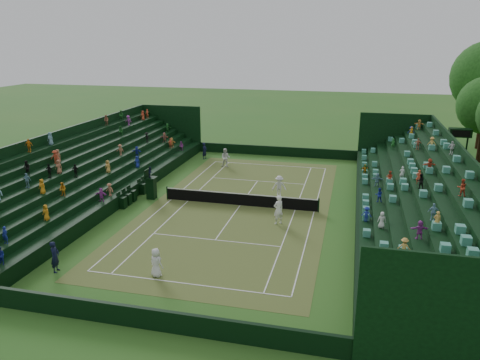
# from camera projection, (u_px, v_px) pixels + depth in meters

# --- Properties ---
(ground) EXTENTS (160.00, 160.00, 0.00)m
(ground) POSITION_uv_depth(u_px,v_px,m) (240.00, 206.00, 34.82)
(ground) COLOR #28611E
(ground) RESTS_ON ground
(court_surface) EXTENTS (12.97, 26.77, 0.01)m
(court_surface) POSITION_uv_depth(u_px,v_px,m) (240.00, 206.00, 34.82)
(court_surface) COLOR #3A6722
(court_surface) RESTS_ON ground
(perimeter_wall_north) EXTENTS (17.17, 0.20, 1.00)m
(perimeter_wall_north) POSITION_uv_depth(u_px,v_px,m) (276.00, 151.00, 49.43)
(perimeter_wall_north) COLOR black
(perimeter_wall_north) RESTS_ON ground
(perimeter_wall_south) EXTENTS (17.17, 0.20, 1.00)m
(perimeter_wall_south) POSITION_uv_depth(u_px,v_px,m) (151.00, 319.00, 19.92)
(perimeter_wall_south) COLOR black
(perimeter_wall_south) RESTS_ON ground
(perimeter_wall_east) EXTENTS (0.20, 31.77, 1.00)m
(perimeter_wall_east) POSITION_uv_depth(u_px,v_px,m) (357.00, 209.00, 32.74)
(perimeter_wall_east) COLOR black
(perimeter_wall_east) RESTS_ON ground
(perimeter_wall_west) EXTENTS (0.20, 31.77, 1.00)m
(perimeter_wall_west) POSITION_uv_depth(u_px,v_px,m) (135.00, 191.00, 36.62)
(perimeter_wall_west) COLOR black
(perimeter_wall_west) RESTS_ON ground
(north_grandstand) EXTENTS (6.60, 32.00, 4.90)m
(north_grandstand) POSITION_uv_depth(u_px,v_px,m) (422.00, 200.00, 31.47)
(north_grandstand) COLOR black
(north_grandstand) RESTS_ON ground
(south_grandstand) EXTENTS (6.60, 32.00, 4.90)m
(south_grandstand) POSITION_uv_depth(u_px,v_px,m) (86.00, 174.00, 37.27)
(south_grandstand) COLOR black
(south_grandstand) RESTS_ON ground
(tennis_net) EXTENTS (11.67, 0.10, 1.06)m
(tennis_net) POSITION_uv_depth(u_px,v_px,m) (240.00, 199.00, 34.67)
(tennis_net) COLOR black
(tennis_net) RESTS_ON ground
(scoreboard_tower) EXTENTS (2.00, 1.00, 3.70)m
(scoreboard_tower) POSITION_uv_depth(u_px,v_px,m) (460.00, 134.00, 44.71)
(scoreboard_tower) COLOR black
(scoreboard_tower) RESTS_ON ground
(umpire_chair) EXTENTS (0.81, 0.81, 2.56)m
(umpire_chair) POSITION_uv_depth(u_px,v_px,m) (151.00, 185.00, 36.07)
(umpire_chair) COLOR black
(umpire_chair) RESTS_ON ground
(courtside_chairs) EXTENTS (0.56, 5.53, 1.22)m
(courtside_chairs) POSITION_uv_depth(u_px,v_px,m) (137.00, 192.00, 36.53)
(courtside_chairs) COLOR black
(courtside_chairs) RESTS_ON ground
(player_near_west) EXTENTS (0.90, 0.73, 1.58)m
(player_near_west) POSITION_uv_depth(u_px,v_px,m) (156.00, 263.00, 24.29)
(player_near_west) COLOR silver
(player_near_west) RESTS_ON ground
(player_near_east) EXTENTS (0.87, 0.85, 2.02)m
(player_near_east) POSITION_uv_depth(u_px,v_px,m) (278.00, 210.00, 31.15)
(player_near_east) COLOR white
(player_near_east) RESTS_ON ground
(player_far_west) EXTENTS (0.95, 0.77, 1.82)m
(player_far_west) POSITION_uv_depth(u_px,v_px,m) (226.00, 158.00, 45.00)
(player_far_west) COLOR silver
(player_far_west) RESTS_ON ground
(player_far_east) EXTENTS (1.26, 0.95, 1.74)m
(player_far_east) POSITION_uv_depth(u_px,v_px,m) (279.00, 186.00, 36.46)
(player_far_east) COLOR white
(player_far_east) RESTS_ON ground
(line_judge_north) EXTENTS (0.56, 0.70, 1.70)m
(line_judge_north) POSITION_uv_depth(u_px,v_px,m) (205.00, 151.00, 48.02)
(line_judge_north) COLOR black
(line_judge_north) RESTS_ON ground
(line_judge_south) EXTENTS (0.51, 0.69, 1.73)m
(line_judge_south) POSITION_uv_depth(u_px,v_px,m) (55.00, 257.00, 24.78)
(line_judge_south) COLOR black
(line_judge_south) RESTS_ON ground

